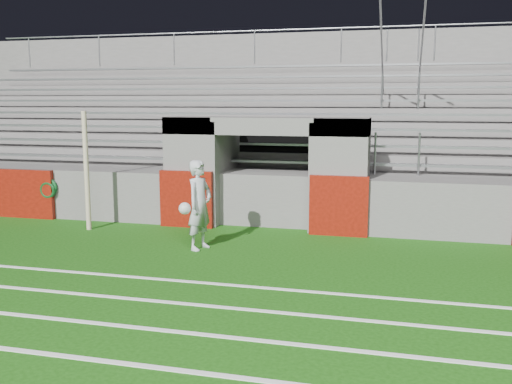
# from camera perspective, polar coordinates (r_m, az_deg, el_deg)

# --- Properties ---
(ground) EXTENTS (90.00, 90.00, 0.00)m
(ground) POSITION_cam_1_polar(r_m,az_deg,el_deg) (10.47, -3.54, -7.42)
(ground) COLOR #15480C
(ground) RESTS_ON ground
(field_post) EXTENTS (0.12, 0.12, 2.75)m
(field_post) POSITION_cam_1_polar(r_m,az_deg,el_deg) (13.71, -16.59, 2.01)
(field_post) COLOR #C4B492
(field_post) RESTS_ON ground
(stadium_structure) EXTENTS (26.00, 8.48, 5.42)m
(stadium_structure) POSITION_cam_1_polar(r_m,az_deg,el_deg) (17.85, 4.33, 4.28)
(stadium_structure) COLOR #595654
(stadium_structure) RESTS_ON ground
(goalkeeper_with_ball) EXTENTS (0.66, 0.75, 1.81)m
(goalkeeper_with_ball) POSITION_cam_1_polar(r_m,az_deg,el_deg) (11.51, -5.70, -1.31)
(goalkeeper_with_ball) COLOR #AEB3B8
(goalkeeper_with_ball) RESTS_ON ground
(hose_coil) EXTENTS (0.48, 0.14, 0.53)m
(hose_coil) POSITION_cam_1_polar(r_m,az_deg,el_deg) (15.33, -20.06, 0.33)
(hose_coil) COLOR #0E461C
(hose_coil) RESTS_ON ground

